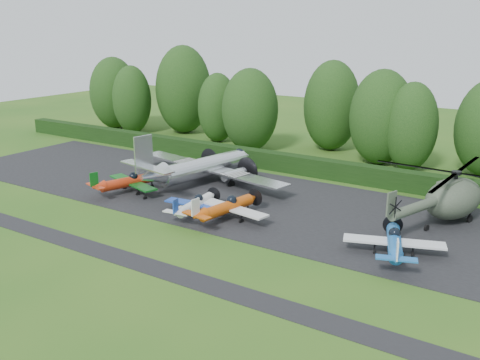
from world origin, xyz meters
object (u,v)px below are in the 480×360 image
Objects in this scene: transport_plane at (202,167)px; light_plane_orange at (227,207)px; helicopter at (454,195)px; light_plane_red at (128,182)px; light_plane_white at (196,204)px; light_plane_blue at (395,242)px.

transport_plane is 11.13m from light_plane_orange.
light_plane_orange is at bearing -166.81° from helicopter.
transport_plane reaches higher than light_plane_red.
light_plane_white is at bearing -67.68° from transport_plane.
light_plane_white is 2.98m from light_plane_orange.
light_plane_red is at bearing -162.41° from light_plane_blue.
transport_plane reaches higher than light_plane_white.
light_plane_white is 0.89× the size of light_plane_blue.
light_plane_blue is (14.17, 0.30, -0.04)m from light_plane_orange.
transport_plane is 9.57m from light_plane_white.
light_plane_blue is (26.60, -0.78, -0.01)m from light_plane_red.
light_plane_red reaches higher than light_plane_blue.
light_plane_white is at bearing 179.74° from light_plane_orange.
light_plane_blue is at bearing 8.72° from light_plane_white.
light_plane_orange reaches higher than light_plane_blue.
light_plane_red is 29.82m from helicopter.
light_plane_orange is at bearing -21.90° from light_plane_red.
transport_plane is 2.99× the size of light_plane_white.
light_plane_white is at bearing -169.91° from helicopter.
helicopter is (1.84, 9.65, 1.21)m from light_plane_blue.
light_plane_white is 17.14m from light_plane_blue.
light_plane_red is at bearing 166.05° from light_plane_orange.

